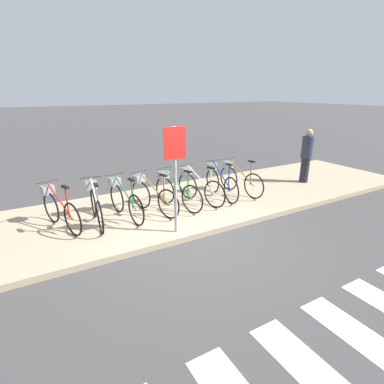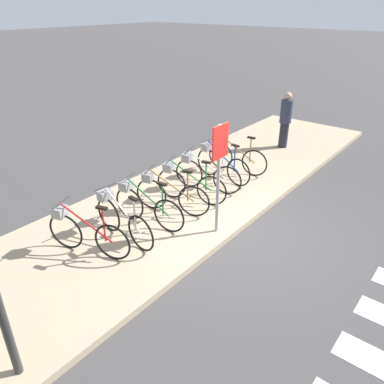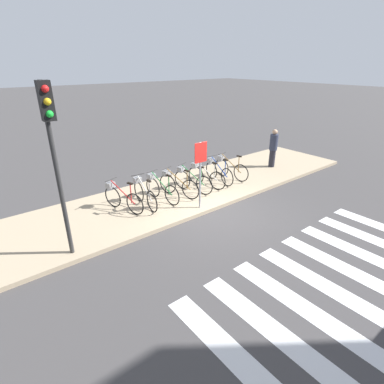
# 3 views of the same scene
# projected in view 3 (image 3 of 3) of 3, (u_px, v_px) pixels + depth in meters

# --- Properties ---
(ground_plane) EXTENTS (120.00, 120.00, 0.00)m
(ground_plane) POSITION_uv_depth(u_px,v_px,m) (213.00, 211.00, 9.49)
(ground_plane) COLOR #423F3F
(sidewalk) EXTENTS (15.51, 3.33, 0.12)m
(sidewalk) POSITION_uv_depth(u_px,v_px,m) (182.00, 193.00, 10.66)
(sidewalk) COLOR tan
(sidewalk) RESTS_ON ground_plane
(parked_bicycle_0) EXTENTS (0.64, 1.56, 1.00)m
(parked_bicycle_0) POSITION_uv_depth(u_px,v_px,m) (121.00, 197.00, 9.16)
(parked_bicycle_0) COLOR black
(parked_bicycle_0) RESTS_ON sidewalk
(parked_bicycle_1) EXTENTS (0.46, 1.62, 1.00)m
(parked_bicycle_1) POSITION_uv_depth(u_px,v_px,m) (144.00, 193.00, 9.46)
(parked_bicycle_1) COLOR black
(parked_bicycle_1) RESTS_ON sidewalk
(parked_bicycle_2) EXTENTS (0.46, 1.61, 1.00)m
(parked_bicycle_2) POSITION_uv_depth(u_px,v_px,m) (160.00, 188.00, 9.82)
(parked_bicycle_2) COLOR black
(parked_bicycle_2) RESTS_ON sidewalk
(parked_bicycle_3) EXTENTS (0.65, 1.55, 1.00)m
(parked_bicycle_3) POSITION_uv_depth(u_px,v_px,m) (176.00, 183.00, 10.17)
(parked_bicycle_3) COLOR black
(parked_bicycle_3) RESTS_ON sidewalk
(parked_bicycle_4) EXTENTS (0.60, 1.57, 1.00)m
(parked_bicycle_4) POSITION_uv_depth(u_px,v_px,m) (191.00, 179.00, 10.53)
(parked_bicycle_4) COLOR black
(parked_bicycle_4) RESTS_ON sidewalk
(parked_bicycle_5) EXTENTS (0.57, 1.58, 1.00)m
(parked_bicycle_5) POSITION_uv_depth(u_px,v_px,m) (204.00, 175.00, 10.93)
(parked_bicycle_5) COLOR black
(parked_bicycle_5) RESTS_ON sidewalk
(parked_bicycle_6) EXTENTS (0.46, 1.62, 1.00)m
(parked_bicycle_6) POSITION_uv_depth(u_px,v_px,m) (218.00, 171.00, 11.37)
(parked_bicycle_6) COLOR black
(parked_bicycle_6) RESTS_ON sidewalk
(parked_bicycle_7) EXTENTS (0.46, 1.62, 1.00)m
(parked_bicycle_7) POSITION_uv_depth(u_px,v_px,m) (229.00, 167.00, 11.73)
(parked_bicycle_7) COLOR black
(parked_bicycle_7) RESTS_ON sidewalk
(pedestrian) EXTENTS (0.34, 0.34, 1.64)m
(pedestrian) POSITION_uv_depth(u_px,v_px,m) (273.00, 147.00, 12.85)
(pedestrian) COLOR #23232D
(pedestrian) RESTS_ON sidewalk
(traffic_light) EXTENTS (0.24, 0.40, 3.93)m
(traffic_light) POSITION_uv_depth(u_px,v_px,m) (52.00, 139.00, 6.05)
(traffic_light) COLOR #2D2D2D
(traffic_light) RESTS_ON sidewalk
(sign_post) EXTENTS (0.44, 0.07, 2.10)m
(sign_post) POSITION_uv_depth(u_px,v_px,m) (200.00, 164.00, 8.90)
(sign_post) COLOR #99999E
(sign_post) RESTS_ON sidewalk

